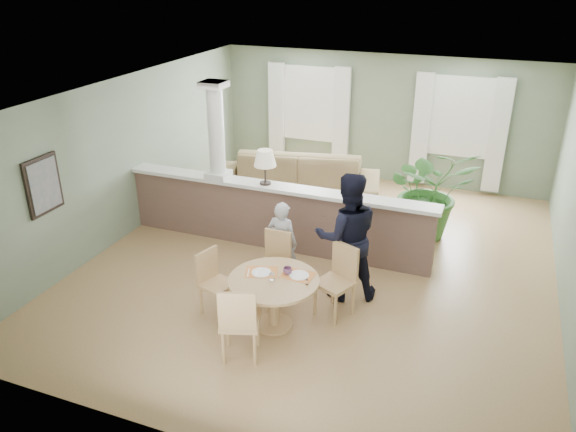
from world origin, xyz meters
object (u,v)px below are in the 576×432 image
at_px(chair_far_man, 339,277).
at_px(chair_side, 213,279).
at_px(child_person, 282,242).
at_px(dining_table, 274,288).
at_px(houseplant, 430,191).
at_px(chair_far_boy, 275,260).
at_px(man_person, 347,237).
at_px(sofa, 295,184).
at_px(chair_near, 239,320).

distance_m(chair_far_man, chair_side, 1.69).
bearing_deg(child_person, dining_table, 111.36).
relative_size(houseplant, chair_far_boy, 1.77).
bearing_deg(man_person, chair_far_man, 69.87).
bearing_deg(man_person, houseplant, -131.97).
bearing_deg(houseplant, sofa, 172.98).
relative_size(dining_table, chair_side, 1.31).
bearing_deg(sofa, chair_far_man, -72.22).
bearing_deg(man_person, sofa, -80.57).
bearing_deg(child_person, chair_far_boy, 96.88).
xyz_separation_m(dining_table, chair_far_boy, (-0.31, 0.79, -0.05)).
height_order(sofa, child_person, child_person).
height_order(houseplant, child_person, houseplant).
xyz_separation_m(chair_far_boy, man_person, (0.97, 0.26, 0.42)).
bearing_deg(chair_far_boy, houseplant, 57.51).
height_order(houseplant, chair_near, houseplant).
height_order(houseplant, chair_side, houseplant).
relative_size(chair_far_boy, man_person, 0.50).
height_order(chair_far_man, child_person, child_person).
bearing_deg(chair_near, chair_side, -64.64).
distance_m(sofa, man_person, 3.30).
distance_m(chair_far_man, chair_near, 1.61).
relative_size(houseplant, dining_table, 1.40).
bearing_deg(chair_side, man_person, -38.85).
xyz_separation_m(chair_far_boy, chair_far_man, (1.00, -0.19, 0.04)).
bearing_deg(chair_near, dining_table, -116.70).
height_order(sofa, man_person, man_person).
xyz_separation_m(houseplant, man_person, (-0.80, -2.42, 0.11)).
bearing_deg(dining_table, chair_far_man, 41.24).
xyz_separation_m(sofa, chair_far_boy, (0.81, -2.99, 0.04)).
bearing_deg(chair_side, child_person, -10.44).
bearing_deg(chair_near, sofa, -95.80).
relative_size(chair_far_boy, child_person, 0.72).
height_order(chair_far_boy, chair_far_man, chair_far_man).
relative_size(sofa, chair_side, 3.58).
relative_size(sofa, child_person, 2.50).
distance_m(chair_side, man_person, 1.92).
xyz_separation_m(chair_near, chair_side, (-0.78, 0.82, -0.07)).
distance_m(chair_far_boy, chair_far_man, 1.02).
bearing_deg(houseplant, chair_far_boy, -123.47).
xyz_separation_m(chair_far_man, child_person, (-1.01, 0.50, 0.09)).
relative_size(chair_near, child_person, 0.80).
bearing_deg(chair_far_man, chair_far_boy, -166.74).
xyz_separation_m(chair_far_boy, child_person, (-0.01, 0.31, 0.13)).
bearing_deg(chair_far_man, chair_near, -95.83).
relative_size(child_person, man_person, 0.69).
bearing_deg(houseplant, dining_table, -112.76).
distance_m(chair_near, chair_side, 1.14).
bearing_deg(chair_far_boy, sofa, 106.15).
bearing_deg(chair_far_man, man_person, 117.68).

